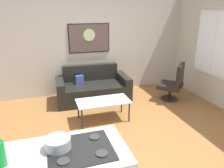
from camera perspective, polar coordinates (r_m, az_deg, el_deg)
ground at (r=4.01m, az=2.82°, el=-13.98°), size 6.40×6.40×0.04m
back_wall at (r=5.75m, az=-5.57°, el=11.34°), size 6.40×0.05×2.80m
couch at (r=5.42m, az=-5.10°, el=-1.34°), size 1.80×0.93×0.84m
coffee_table at (r=4.36m, az=-2.35°, el=-4.87°), size 1.07×0.53×0.43m
armchair at (r=5.53m, az=16.10°, el=0.20°), size 0.79×0.79×0.94m
mixing_bowl at (r=2.15m, az=-14.18°, el=-15.16°), size 0.25×0.25×0.12m
wall_painting at (r=5.68m, az=-6.06°, el=11.99°), size 1.07×0.03×0.74m
window at (r=5.59m, az=25.58°, el=9.53°), size 0.03×1.21×1.49m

